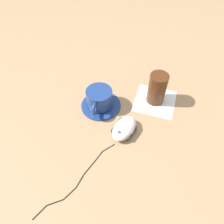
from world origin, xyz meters
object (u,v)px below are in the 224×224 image
at_px(saucer, 101,105).
at_px(coffee_cup, 99,99).
at_px(drinking_glass, 157,88).
at_px(computer_mouse, 124,128).

distance_m(saucer, coffee_cup, 0.03).
distance_m(coffee_cup, drinking_glass, 0.19).
relative_size(coffee_cup, drinking_glass, 1.05).
bearing_deg(coffee_cup, drinking_glass, -68.71).
xyz_separation_m(saucer, drinking_glass, (0.06, -0.18, 0.05)).
xyz_separation_m(coffee_cup, drinking_glass, (0.07, -0.18, 0.02)).
bearing_deg(saucer, drinking_glass, -69.98).
distance_m(computer_mouse, drinking_glass, 0.18).
height_order(saucer, coffee_cup, coffee_cup).
relative_size(saucer, drinking_glass, 1.24).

